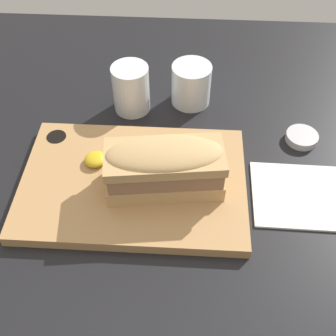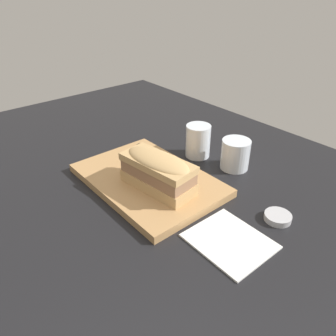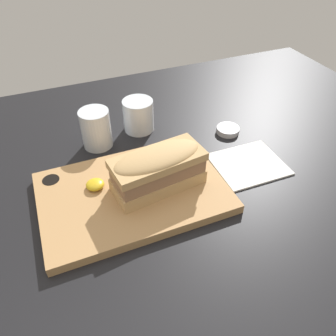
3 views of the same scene
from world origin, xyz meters
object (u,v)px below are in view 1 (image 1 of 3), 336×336
object	(u,v)px
sandwich	(165,166)
napkin	(300,195)
serving_board	(133,182)
condiment_dish	(302,137)
water_glass	(131,91)
wine_glass	(191,86)

from	to	relation	value
sandwich	napkin	xyz separation A→B (cm)	(22.43, 0.45, -6.50)
serving_board	condiment_dish	world-z (taller)	serving_board
napkin	condiment_dish	xyz separation A→B (cm)	(2.23, 13.35, 0.52)
water_glass	wine_glass	bearing A→B (deg)	13.81
napkin	wine_glass	bearing A→B (deg)	128.38
water_glass	wine_glass	xyz separation A→B (cm)	(11.59, 2.85, -0.47)
water_glass	napkin	distance (cm)	36.92
sandwich	serving_board	bearing A→B (deg)	169.34
serving_board	napkin	world-z (taller)	serving_board
wine_glass	napkin	xyz separation A→B (cm)	(18.69, -23.60, -3.48)
sandwich	napkin	distance (cm)	23.36
sandwich	condiment_dish	xyz separation A→B (cm)	(24.67, 13.80, -5.98)
napkin	condiment_dish	bearing A→B (deg)	80.50
napkin	sandwich	bearing A→B (deg)	-178.85
condiment_dish	sandwich	bearing A→B (deg)	-150.77
serving_board	napkin	xyz separation A→B (cm)	(27.83, -0.56, -0.80)
water_glass	condiment_dish	distance (cm)	33.52
serving_board	wine_glass	bearing A→B (deg)	68.35
serving_board	napkin	distance (cm)	27.85
serving_board	wine_glass	size ratio (longest dim) A/B	4.49
water_glass	sandwich	bearing A→B (deg)	-69.70
serving_board	sandwich	distance (cm)	7.91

